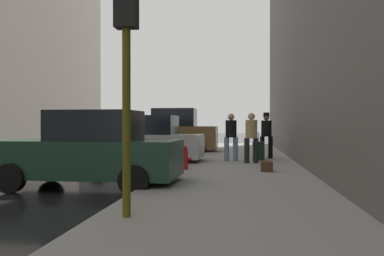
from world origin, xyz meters
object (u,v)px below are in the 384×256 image
Objects in this scene: parked_bronze_suv at (172,133)px; pedestrian_in_tan_coat at (251,135)px; duffel_bag at (267,166)px; fire_hydrant at (184,157)px; parked_silver_sedan at (145,141)px; pedestrian_with_fedora at (266,133)px; pedestrian_in_jeans at (231,134)px; traffic_light at (126,35)px; parked_dark_green_sedan at (90,151)px; rolling_suitcase at (258,151)px.

parked_bronze_suv reaches higher than pedestrian_in_tan_coat.
fire_hydrant is at bearing 174.23° from duffel_bag.
parked_silver_sedan is at bearing 173.05° from pedestrian_in_tan_coat.
pedestrian_with_fedora is 2.19m from pedestrian_in_tan_coat.
parked_bronze_suv is at bearing 119.64° from pedestrian_in_jeans.
fire_hydrant is at bearing 90.44° from traffic_light.
pedestrian_in_jeans is at bearing 62.83° from parked_dark_green_sedan.
traffic_light is at bearing -89.56° from fire_hydrant.
parked_silver_sedan is at bearing -173.37° from pedestrian_in_jeans.
parked_silver_sedan is 2.49× the size of pedestrian_in_tan_coat.
pedestrian_in_jeans reaches higher than parked_silver_sedan.
parked_dark_green_sedan reaches higher than fire_hydrant.
fire_hydrant is 2.40m from duffel_bag.
duffel_bag is (4.18, -2.97, -0.56)m from parked_silver_sedan.
rolling_suitcase is (1.00, 0.55, -0.61)m from pedestrian_in_jeans.
parked_silver_sedan is 3.29m from fire_hydrant.
rolling_suitcase is (4.09, 6.57, -0.36)m from parked_dark_green_sedan.
parked_silver_sedan reaches higher than duffel_bag.
parked_dark_green_sedan reaches higher than rolling_suitcase.
duffel_bag is (2.33, 6.22, -2.47)m from traffic_light.
pedestrian_with_fedora is at bearing 43.81° from pedestrian_in_jeans.
pedestrian_in_jeans reaches higher than duffel_bag.
fire_hydrant is 5.13m from pedestrian_with_fedora.
pedestrian_with_fedora is at bearing 76.65° from traffic_light.
parked_bronze_suv reaches higher than fire_hydrant.
parked_bronze_suv is at bearing 136.80° from pedestrian_with_fedora.
traffic_light reaches higher than parked_silver_sedan.
traffic_light is 2.11× the size of pedestrian_in_jeans.
duffel_bag is at bearing -5.77° from fire_hydrant.
duffel_bag is at bearing 32.78° from parked_dark_green_sedan.
traffic_light reaches higher than pedestrian_in_tan_coat.
pedestrian_in_tan_coat is (3.80, -6.25, 0.07)m from parked_bronze_suv.
duffel_bag is (2.38, -0.24, -0.21)m from fire_hydrant.
pedestrian_with_fedora reaches higher than parked_silver_sedan.
parked_dark_green_sedan is 5.00m from duffel_bag.
parked_bronze_suv is at bearing 90.00° from parked_silver_sedan.
parked_dark_green_sedan is at bearing -90.00° from parked_bronze_suv.
parked_dark_green_sedan is 4.42m from traffic_light.
parked_bronze_suv reaches higher than duffel_bag.
fire_hydrant is 0.40× the size of pedestrian_with_fedora.
pedestrian_in_jeans is at bearing -151.09° from rolling_suitcase.
pedestrian_in_jeans is (1.29, 3.09, 0.61)m from fire_hydrant.
fire_hydrant is (1.80, -2.73, -0.35)m from parked_silver_sedan.
parked_silver_sedan is 3.84m from pedestrian_in_tan_coat.
pedestrian_in_tan_coat reaches higher than parked_dark_green_sedan.
parked_dark_green_sedan is at bearing 117.73° from traffic_light.
parked_dark_green_sedan is 9.66× the size of duffel_bag.
pedestrian_with_fedora is 1.04× the size of pedestrian_in_jeans.
pedestrian_in_tan_coat is 2.66m from duffel_bag.
pedestrian_with_fedora is (2.57, 10.83, -1.62)m from traffic_light.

